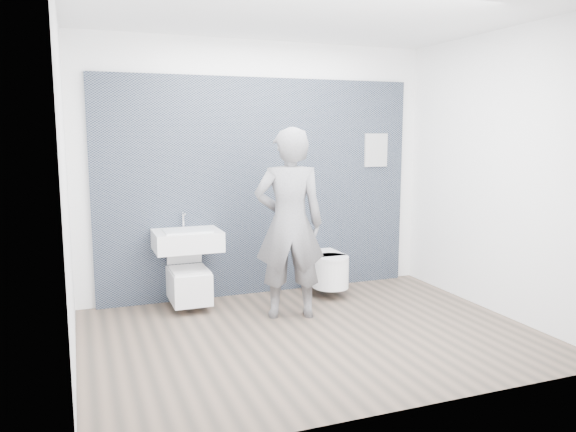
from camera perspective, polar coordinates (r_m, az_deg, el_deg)
name	(u,v)px	position (r m, az deg, el deg)	size (l,w,h in m)	color
ground	(312,334)	(5.19, 2.40, -11.92)	(4.00, 4.00, 0.00)	brown
room_shell	(313,141)	(4.87, 2.53, 7.65)	(4.00, 4.00, 4.00)	white
tile_wall	(261,291)	(6.50, -2.75, -7.67)	(3.60, 0.06, 2.40)	black
washbasin	(187,240)	(5.85, -10.20, -2.38)	(0.67, 0.51, 0.51)	white
toilet_square	(189,283)	(5.93, -10.05, -6.71)	(0.39, 0.56, 0.75)	white
toilet_rounded	(326,269)	(6.33, 3.92, -5.43)	(0.39, 0.66, 0.36)	white
info_placard	(373,281)	(7.02, 8.62, -6.52)	(0.29, 0.03, 0.39)	silver
visitor	(289,224)	(5.45, 0.14, -0.80)	(0.68, 0.45, 1.86)	gray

